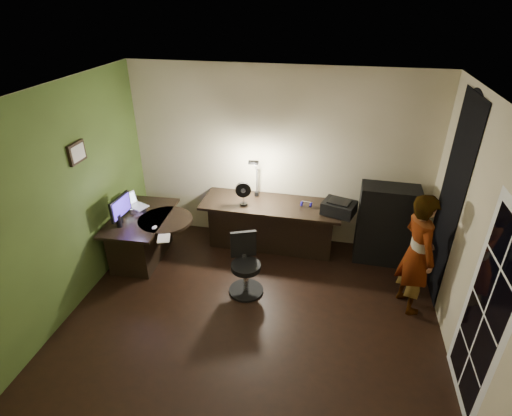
% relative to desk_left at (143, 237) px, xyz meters
% --- Properties ---
extents(floor, '(4.50, 4.00, 0.01)m').
position_rel_desk_left_xyz_m(floor, '(1.83, -0.98, -0.36)').
color(floor, black).
rests_on(floor, ground).
extents(ceiling, '(4.50, 4.00, 0.01)m').
position_rel_desk_left_xyz_m(ceiling, '(1.83, -0.98, 2.35)').
color(ceiling, silver).
rests_on(ceiling, floor).
extents(wall_back, '(4.50, 0.01, 2.70)m').
position_rel_desk_left_xyz_m(wall_back, '(1.83, 1.02, 0.99)').
color(wall_back, beige).
rests_on(wall_back, floor).
extents(wall_front, '(4.50, 0.01, 2.70)m').
position_rel_desk_left_xyz_m(wall_front, '(1.83, -2.99, 0.99)').
color(wall_front, beige).
rests_on(wall_front, floor).
extents(wall_left, '(0.01, 4.00, 2.70)m').
position_rel_desk_left_xyz_m(wall_left, '(-0.42, -0.98, 0.99)').
color(wall_left, beige).
rests_on(wall_left, floor).
extents(wall_right, '(0.01, 4.00, 2.70)m').
position_rel_desk_left_xyz_m(wall_right, '(4.08, -0.98, 0.99)').
color(wall_right, beige).
rests_on(wall_right, floor).
extents(green_wall_overlay, '(0.00, 4.00, 2.70)m').
position_rel_desk_left_xyz_m(green_wall_overlay, '(-0.41, -0.98, 0.99)').
color(green_wall_overlay, '#445F25').
rests_on(green_wall_overlay, floor).
extents(arched_doorway, '(0.01, 0.90, 2.60)m').
position_rel_desk_left_xyz_m(arched_doorway, '(4.07, 0.17, 0.94)').
color(arched_doorway, black).
rests_on(arched_doorway, floor).
extents(french_door, '(0.02, 0.92, 2.10)m').
position_rel_desk_left_xyz_m(french_door, '(4.07, -1.53, 0.69)').
color(french_door, white).
rests_on(french_door, floor).
extents(framed_picture, '(0.04, 0.30, 0.25)m').
position_rel_desk_left_xyz_m(framed_picture, '(-0.39, -0.53, 1.49)').
color(framed_picture, black).
rests_on(framed_picture, wall_left).
extents(desk_left, '(0.82, 1.28, 0.72)m').
position_rel_desk_left_xyz_m(desk_left, '(0.00, 0.00, 0.00)').
color(desk_left, black).
rests_on(desk_left, floor).
extents(desk_right, '(2.08, 0.75, 0.78)m').
position_rel_desk_left_xyz_m(desk_right, '(1.79, 0.65, 0.03)').
color(desk_right, black).
rests_on(desk_right, floor).
extents(cabinet, '(0.81, 0.42, 1.19)m').
position_rel_desk_left_xyz_m(cabinet, '(3.46, 0.67, 0.24)').
color(cabinet, black).
rests_on(cabinet, floor).
extents(laptop_stand, '(0.27, 0.25, 0.09)m').
position_rel_desk_left_xyz_m(laptop_stand, '(-0.09, 0.15, 0.39)').
color(laptop_stand, silver).
rests_on(laptop_stand, desk_left).
extents(laptop, '(0.36, 0.35, 0.20)m').
position_rel_desk_left_xyz_m(laptop, '(-0.09, 0.15, 0.53)').
color(laptop, silver).
rests_on(laptop, laptop_stand).
extents(monitor, '(0.11, 0.46, 0.30)m').
position_rel_desk_left_xyz_m(monitor, '(-0.17, -0.21, 0.49)').
color(monitor, black).
rests_on(monitor, desk_left).
extents(mouse, '(0.09, 0.11, 0.04)m').
position_rel_desk_left_xyz_m(mouse, '(0.33, -0.25, 0.36)').
color(mouse, silver).
rests_on(mouse, desk_left).
extents(phone, '(0.09, 0.15, 0.01)m').
position_rel_desk_left_xyz_m(phone, '(0.25, 0.03, 0.35)').
color(phone, black).
rests_on(phone, desk_left).
extents(pen, '(0.03, 0.14, 0.01)m').
position_rel_desk_left_xyz_m(pen, '(-0.10, 0.14, 0.35)').
color(pen, black).
rests_on(pen, desk_left).
extents(speaker, '(0.09, 0.09, 0.20)m').
position_rel_desk_left_xyz_m(speaker, '(-0.14, -0.32, 0.44)').
color(speaker, black).
rests_on(speaker, desk_left).
extents(notepad, '(0.22, 0.26, 0.01)m').
position_rel_desk_left_xyz_m(notepad, '(0.55, -0.46, 0.35)').
color(notepad, silver).
rests_on(notepad, desk_left).
extents(desk_fan, '(0.25, 0.18, 0.35)m').
position_rel_desk_left_xyz_m(desk_fan, '(1.40, 0.53, 0.61)').
color(desk_fan, black).
rests_on(desk_fan, desk_right).
extents(headphones, '(0.18, 0.10, 0.08)m').
position_rel_desk_left_xyz_m(headphones, '(2.31, 0.65, 0.47)').
color(headphones, '#1C1496').
rests_on(headphones, desk_right).
extents(printer, '(0.52, 0.46, 0.20)m').
position_rel_desk_left_xyz_m(printer, '(2.77, 0.53, 0.53)').
color(printer, black).
rests_on(printer, desk_right).
extents(desk_lamp, '(0.28, 0.36, 0.70)m').
position_rel_desk_left_xyz_m(desk_lamp, '(1.53, 0.85, 0.78)').
color(desk_lamp, black).
rests_on(desk_lamp, desk_right).
extents(office_chair, '(0.60, 0.60, 0.83)m').
position_rel_desk_left_xyz_m(office_chair, '(1.65, -0.45, 0.06)').
color(office_chair, black).
rests_on(office_chair, floor).
extents(person, '(0.55, 0.66, 1.58)m').
position_rel_desk_left_xyz_m(person, '(3.72, -0.29, 0.43)').
color(person, '#D8A88C').
rests_on(person, floor).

